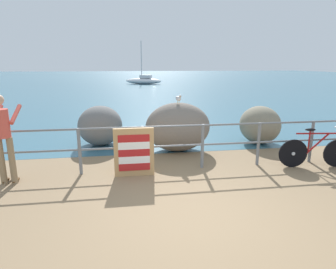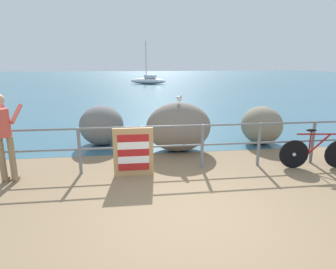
{
  "view_description": "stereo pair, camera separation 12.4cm",
  "coord_description": "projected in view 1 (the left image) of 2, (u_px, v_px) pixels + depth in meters",
  "views": [
    {
      "loc": [
        -1.03,
        -3.91,
        2.33
      ],
      "look_at": [
        -0.06,
        2.55,
        0.72
      ],
      "focal_mm": 30.6,
      "sensor_mm": 36.0,
      "label": 1
    },
    {
      "loc": [
        -0.91,
        -3.93,
        2.33
      ],
      "look_at": [
        -0.06,
        2.55,
        0.72
      ],
      "focal_mm": 30.6,
      "sensor_mm": 36.0,
      "label": 2
    }
  ],
  "objects": [
    {
      "name": "person_at_railing",
      "position": [
        4.0,
        135.0,
        5.53
      ],
      "size": [
        0.47,
        0.65,
        1.78
      ],
      "rotation": [
        0.0,
        0.0,
        1.52
      ],
      "color": "#8C7251",
      "rests_on": "ground_plane"
    },
    {
      "name": "breakwater_boulder_right",
      "position": [
        260.0,
        125.0,
        8.58
      ],
      "size": [
        1.17,
        1.33,
        1.12
      ],
      "color": "gray",
      "rests_on": "ground"
    },
    {
      "name": "breakwater_boulder_main",
      "position": [
        178.0,
        127.0,
        7.77
      ],
      "size": [
        1.76,
        1.22,
        1.33
      ],
      "color": "slate",
      "rests_on": "ground"
    },
    {
      "name": "promenade_railing",
      "position": [
        173.0,
        142.0,
        6.37
      ],
      "size": [
        9.53,
        0.07,
        1.02
      ],
      "color": "slate",
      "rests_on": "ground_plane"
    },
    {
      "name": "ground_plane",
      "position": [
        137.0,
        93.0,
        23.67
      ],
      "size": [
        120.0,
        120.0,
        0.1
      ],
      "primitive_type": "cube",
      "color": "#846B4C"
    },
    {
      "name": "bicycle",
      "position": [
        322.0,
        148.0,
        6.56
      ],
      "size": [
        1.69,
        0.48,
        0.92
      ],
      "rotation": [
        0.0,
        0.0,
        -0.12
      ],
      "color": "black",
      "rests_on": "ground_plane"
    },
    {
      "name": "folded_deckchair_stack",
      "position": [
        134.0,
        152.0,
        6.03
      ],
      "size": [
        0.84,
        0.1,
        1.04
      ],
      "color": "tan",
      "rests_on": "ground_plane"
    },
    {
      "name": "sea_surface",
      "position": [
        130.0,
        77.0,
        50.87
      ],
      "size": [
        120.0,
        90.0,
        0.01
      ],
      "primitive_type": "cube",
      "color": "#38667A",
      "rests_on": "ground_plane"
    },
    {
      "name": "sailboat",
      "position": [
        144.0,
        80.0,
        33.72
      ],
      "size": [
        4.56,
        2.91,
        4.9
      ],
      "rotation": [
        0.0,
        0.0,
        2.74
      ],
      "color": "white",
      "rests_on": "sea_surface"
    },
    {
      "name": "breakwater_boulder_left",
      "position": [
        100.0,
        125.0,
        8.38
      ],
      "size": [
        1.28,
        1.37,
        1.15
      ],
      "color": "slate",
      "rests_on": "ground"
    },
    {
      "name": "seagull",
      "position": [
        178.0,
        98.0,
        7.48
      ],
      "size": [
        0.16,
        0.34,
        0.23
      ],
      "rotation": [
        0.0,
        0.0,
        4.9
      ],
      "color": "gold",
      "rests_on": "breakwater_boulder_main"
    }
  ]
}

